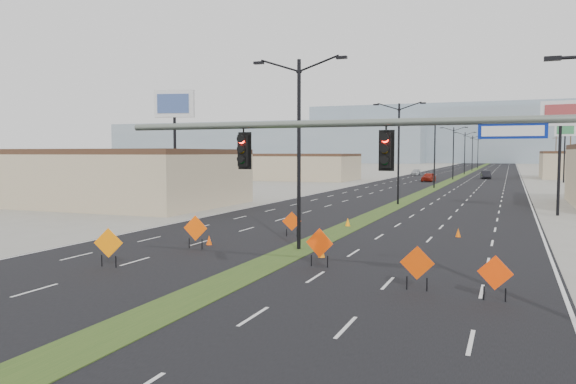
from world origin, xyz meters
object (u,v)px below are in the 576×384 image
at_px(streetlight_0, 299,148).
at_px(cone_3, 348,222).
at_px(car_mid, 486,175).
at_px(construction_sign_0, 108,244).
at_px(streetlight_6, 478,152).
at_px(construction_sign_5, 417,264).
at_px(streetlight_4, 465,152).
at_px(pole_sign_east_near, 561,122).
at_px(cone_1, 321,252).
at_px(car_left, 429,177).
at_px(streetlight_2, 435,151).
at_px(streetlight_1, 399,150).
at_px(construction_sign_3, 319,244).
at_px(construction_sign_1, 195,229).
at_px(construction_sign_2, 292,222).
at_px(cone_2, 458,233).
at_px(construction_sign_4, 495,274).
at_px(signal_mast, 446,165).
at_px(streetlight_3, 453,151).
at_px(car_far, 416,172).
at_px(cone_0, 209,240).
at_px(pole_sign_west, 174,113).
at_px(streetlight_5, 472,152).
at_px(pole_sign_east_far, 565,134).

distance_m(streetlight_0, cone_3, 11.23).
xyz_separation_m(car_mid, construction_sign_0, (-12.05, -97.43, 0.26)).
xyz_separation_m(streetlight_6, construction_sign_5, (7.23, -174.70, -4.42)).
height_order(streetlight_4, pole_sign_east_near, streetlight_4).
bearing_deg(cone_1, car_left, 93.86).
relative_size(streetlight_2, construction_sign_0, 5.62).
xyz_separation_m(streetlight_1, construction_sign_3, (2.47, -31.92, -4.38)).
relative_size(streetlight_1, construction_sign_1, 5.54).
height_order(streetlight_0, construction_sign_2, streetlight_0).
xyz_separation_m(construction_sign_0, cone_2, (13.80, 15.22, -0.78)).
xyz_separation_m(streetlight_0, car_left, (-3.33, 74.88, -4.62)).
height_order(streetlight_0, construction_sign_0, streetlight_0).
relative_size(streetlight_2, construction_sign_5, 5.92).
xyz_separation_m(streetlight_4, construction_sign_4, (9.97, -119.22, -4.47)).
xyz_separation_m(streetlight_2, pole_sign_east_near, (14.03, -32.89, 2.22)).
relative_size(signal_mast, construction_sign_2, 10.46).
bearing_deg(cone_2, pole_sign_east_near, 66.95).
xyz_separation_m(streetlight_3, streetlight_4, (0.00, 28.00, 0.00)).
distance_m(streetlight_2, car_far, 49.00).
xyz_separation_m(construction_sign_2, pole_sign_east_near, (16.03, 19.02, 6.73)).
xyz_separation_m(streetlight_2, cone_1, (1.83, -57.69, -5.12)).
relative_size(cone_0, pole_sign_west, 0.05).
bearing_deg(streetlight_5, car_mid, -83.46).
distance_m(signal_mast, cone_0, 17.33).
xyz_separation_m(car_far, construction_sign_4, (20.03, -110.94, 0.30)).
bearing_deg(streetlight_1, streetlight_5, 90.00).
height_order(streetlight_5, construction_sign_1, streetlight_5).
xyz_separation_m(construction_sign_3, pole_sign_east_near, (11.56, 27.03, 6.60)).
bearing_deg(streetlight_4, signal_mast, -85.99).
distance_m(cone_1, pole_sign_east_far, 83.64).
xyz_separation_m(streetlight_3, streetlight_5, (0.00, 56.00, 0.00)).
relative_size(construction_sign_1, cone_2, 3.29).
bearing_deg(cone_0, pole_sign_east_near, 50.81).
bearing_deg(cone_1, signal_mast, -51.01).
distance_m(car_mid, cone_0, 91.06).
xyz_separation_m(streetlight_4, cone_2, (7.49, -104.26, -5.14)).
relative_size(car_far, construction_sign_0, 2.51).
bearing_deg(streetlight_5, streetlight_0, -90.00).
height_order(cone_0, pole_sign_east_far, pole_sign_east_far).
relative_size(construction_sign_1, pole_sign_east_far, 0.18).
bearing_deg(streetlight_6, streetlight_4, -90.00).
height_order(construction_sign_0, cone_1, construction_sign_0).
xyz_separation_m(cone_0, pole_sign_east_far, (24.03, 80.24, 8.14)).
bearing_deg(streetlight_1, cone_1, -86.47).
relative_size(streetlight_5, construction_sign_1, 5.54).
height_order(streetlight_6, cone_1, streetlight_6).
xyz_separation_m(car_left, construction_sign_3, (5.80, -78.80, 0.24)).
distance_m(streetlight_1, pole_sign_west, 22.40).
height_order(cone_0, pole_sign_east_near, pole_sign_east_near).
relative_size(streetlight_4, cone_2, 18.24).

